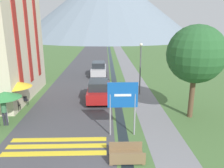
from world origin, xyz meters
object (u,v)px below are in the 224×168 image
at_px(cafe_chair_far_left, 25,100).
at_px(tree_by_path, 196,54).
at_px(person_seated_near, 12,106).
at_px(parked_car_far, 99,69).
at_px(person_standing_terrace, 4,110).
at_px(streetlamp, 140,64).
at_px(road_sign, 123,101).
at_px(cafe_chair_far_right, 21,98).
at_px(cafe_umbrella_front_green, 5,95).
at_px(cafe_chair_middle, 17,105).
at_px(cafe_umbrella_middle_yellow, 15,84).
at_px(footbridge, 126,155).
at_px(person_seated_far, 19,100).
at_px(parked_car_near, 99,91).

height_order(cafe_chair_far_left, tree_by_path, tree_by_path).
distance_m(person_seated_near, tree_by_path, 13.46).
xyz_separation_m(parked_car_far, person_seated_near, (-5.98, -12.29, -0.25)).
bearing_deg(person_standing_terrace, streetlamp, 32.85).
height_order(road_sign, cafe_chair_far_right, road_sign).
xyz_separation_m(cafe_umbrella_front_green, person_seated_near, (-0.20, 1.27, -1.30)).
relative_size(cafe_umbrella_front_green, person_standing_terrace, 1.21).
bearing_deg(cafe_chair_middle, streetlamp, 37.48).
relative_size(cafe_chair_middle, person_standing_terrace, 0.47).
xyz_separation_m(parked_car_far, cafe_umbrella_front_green, (-5.78, -13.55, 1.05)).
relative_size(person_seated_near, tree_by_path, 0.18).
bearing_deg(cafe_chair_far_right, cafe_umbrella_middle_yellow, -61.75).
distance_m(cafe_umbrella_front_green, person_seated_near, 1.83).
height_order(footbridge, person_seated_far, person_seated_far).
distance_m(streetlamp, tree_by_path, 6.24).
bearing_deg(tree_by_path, person_seated_near, 176.90).
xyz_separation_m(cafe_umbrella_front_green, person_seated_far, (-0.19, 2.62, -1.26)).
bearing_deg(footbridge, cafe_umbrella_front_green, 149.92).
distance_m(cafe_chair_middle, cafe_chair_far_right, 1.63).
relative_size(cafe_chair_middle, person_seated_far, 0.67).
height_order(cafe_chair_far_left, person_standing_terrace, person_standing_terrace).
distance_m(person_seated_near, streetlamp, 11.28).
height_order(person_seated_far, tree_by_path, tree_by_path).
bearing_deg(cafe_chair_middle, cafe_umbrella_middle_yellow, 118.47).
height_order(parked_car_far, person_seated_near, parked_car_far).
relative_size(parked_car_near, person_seated_far, 3.23).
bearing_deg(footbridge, road_sign, 90.52).
bearing_deg(person_seated_far, person_seated_near, -90.49).
xyz_separation_m(cafe_chair_far_right, person_seated_near, (0.19, -2.24, 0.15)).
distance_m(cafe_umbrella_middle_yellow, person_standing_terrace, 2.87).
xyz_separation_m(road_sign, cafe_umbrella_middle_yellow, (-7.81, 4.19, -0.11)).
bearing_deg(cafe_umbrella_front_green, tree_by_path, 2.56).
xyz_separation_m(cafe_chair_far_right, person_standing_terrace, (0.43, -3.95, 0.54)).
bearing_deg(cafe_umbrella_middle_yellow, cafe_chair_middle, -77.25).
bearing_deg(person_standing_terrace, parked_car_near, 37.49).
bearing_deg(person_seated_near, tree_by_path, -3.10).
relative_size(footbridge, cafe_umbrella_front_green, 0.78).
relative_size(cafe_umbrella_front_green, person_seated_far, 1.72).
bearing_deg(person_seated_near, road_sign, -22.45).
distance_m(cafe_chair_middle, person_seated_far, 0.74).
bearing_deg(person_standing_terrace, road_sign, -11.31).
bearing_deg(person_standing_terrace, cafe_chair_far_left, 89.11).
height_order(parked_car_far, tree_by_path, tree_by_path).
relative_size(road_sign, tree_by_path, 0.51).
relative_size(cafe_umbrella_front_green, person_seated_near, 1.83).
xyz_separation_m(road_sign, cafe_chair_far_left, (-7.52, 5.03, -1.67)).
xyz_separation_m(cafe_umbrella_front_green, cafe_umbrella_middle_yellow, (-0.20, 2.22, 0.11)).
height_order(footbridge, cafe_chair_far_right, cafe_chair_far_right).
xyz_separation_m(footbridge, parked_car_far, (-1.86, 17.98, 0.68)).
distance_m(road_sign, cafe_umbrella_middle_yellow, 8.87).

